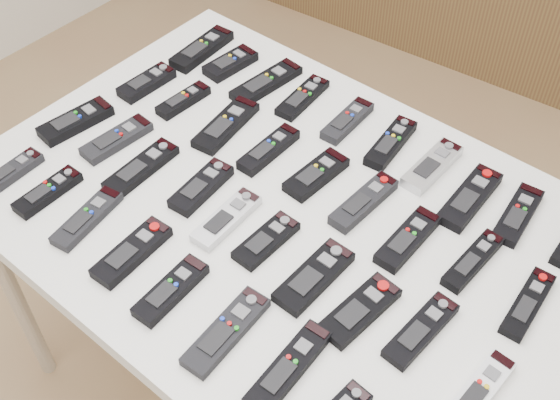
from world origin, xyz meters
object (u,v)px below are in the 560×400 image
Objects in this scene: remote_13 at (269,150)px; remote_33 at (171,290)px; remote_2 at (266,83)px; remote_12 at (226,125)px; remote_4 at (347,121)px; remote_23 at (227,219)px; remote_17 at (473,261)px; remote_24 at (266,240)px; remote_19 at (76,121)px; remote_11 at (183,100)px; remote_0 at (202,49)px; remote_32 at (132,252)px; remote_31 at (87,218)px; remote_10 at (147,83)px; remote_14 at (316,175)px; remote_16 at (408,239)px; remote_27 at (421,330)px; remote_3 at (303,98)px; remote_22 at (201,187)px; remote_25 at (314,277)px; remote_20 at (117,139)px; remote_15 at (364,202)px; remote_28 at (479,392)px; remote_1 at (230,63)px; remote_34 at (226,331)px; remote_6 at (432,166)px; remote_8 at (518,215)px; remote_7 at (470,198)px; remote_30 at (48,192)px; remote_21 at (141,168)px; table at (280,225)px; remote_26 at (360,310)px; remote_29 at (12,172)px.

remote_13 is 0.41m from remote_33.
remote_2 is 0.18m from remote_12.
remote_23 is at bearing -93.79° from remote_4.
remote_24 is (-0.33, -0.21, -0.00)m from remote_17.
remote_19 is at bearing -115.78° from remote_2.
remote_24 is (0.43, -0.20, -0.00)m from remote_11.
remote_0 is 0.67m from remote_32.
remote_32 reaches higher than remote_31.
remote_10 reaches higher than remote_14.
remote_10 is 0.62m from remote_33.
remote_24 is (-0.21, -0.18, -0.00)m from remote_16.
remote_27 is 0.56m from remote_32.
remote_3 is 0.37m from remote_22.
remote_27 is 0.99× the size of remote_32.
remote_25 and remote_33 have the same top height.
remote_2 is at bearing 75.85° from remote_20.
remote_0 is 0.38m from remote_20.
remote_15 is at bearing 1.22° from remote_13.
remote_10 reaches higher than remote_11.
remote_28 is at bearing 6.85° from remote_19.
remote_32 is at bearing -116.51° from remote_23.
remote_4 is 0.97× the size of remote_17.
remote_11 is (0.01, -0.18, -0.00)m from remote_1.
remote_11 is at bearing -153.36° from remote_4.
remote_31 is at bearing 174.28° from remote_34.
remote_22 is (-0.11, -0.37, 0.00)m from remote_4.
remote_6 is 1.02× the size of remote_8.
remote_4 reaches higher than remote_3.
remote_7 is at bearing 30.76° from remote_20.
remote_23 is at bearing 99.09° from remote_33.
remote_17 is at bearing 15.65° from remote_16.
remote_6 is 0.81m from remote_30.
remote_30 is 0.25m from remote_32.
remote_21 is 1.08× the size of remote_31.
remote_17 reaches higher than remote_24.
remote_14 is 0.88× the size of remote_15.
remote_20 is 0.33m from remote_32.
remote_10 reaches higher than table.
remote_3 is 0.42m from remote_23.
remote_7 is 1.12× the size of remote_26.
remote_20 is 1.01× the size of remote_26.
remote_10 is 0.38m from remote_13.
remote_12 is at bearing 117.48° from remote_33.
remote_13 reaches higher than remote_29.
remote_17 is at bearing -60.47° from remote_7.
remote_23 and remote_26 have the same top height.
remote_32 reaches higher than remote_29.
remote_23 is (0.35, -0.02, -0.00)m from remote_20.
remote_1 and remote_19 have the same top height.
remote_32 is (-0.18, -0.19, 0.00)m from remote_24.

